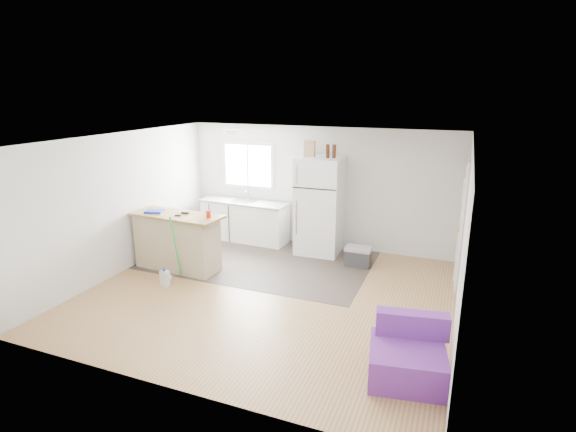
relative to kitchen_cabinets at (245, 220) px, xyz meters
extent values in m
cube|color=olive|center=(1.52, -2.20, -0.44)|extent=(5.50, 5.00, 0.01)
cube|color=white|center=(1.52, -2.20, 1.97)|extent=(5.50, 5.00, 0.01)
cube|color=silver|center=(1.52, 0.30, 0.77)|extent=(5.50, 0.01, 2.40)
cube|color=silver|center=(1.52, -4.70, 0.77)|extent=(5.50, 0.01, 2.40)
cube|color=silver|center=(-1.23, -2.20, 0.77)|extent=(0.01, 5.00, 2.40)
cube|color=silver|center=(4.27, -2.20, 0.77)|extent=(0.01, 5.00, 2.40)
cube|color=#38302A|center=(0.79, -0.95, -0.43)|extent=(4.05, 2.50, 0.00)
cube|color=white|center=(-0.03, 0.29, 1.12)|extent=(1.18, 0.04, 0.98)
cube|color=white|center=(-0.03, 0.27, 1.12)|extent=(1.05, 0.01, 0.85)
cube|color=white|center=(-0.03, 0.26, 1.12)|extent=(0.03, 0.02, 0.85)
cube|color=white|center=(4.24, -0.65, 0.58)|extent=(0.05, 0.82, 2.03)
cube|color=white|center=(4.25, -0.65, 0.59)|extent=(0.03, 0.92, 2.10)
sphere|color=gold|center=(4.19, -0.97, 0.57)|extent=(0.07, 0.07, 0.07)
cylinder|color=white|center=(0.32, -1.00, 1.93)|extent=(0.30, 0.30, 0.07)
cube|color=white|center=(0.00, 0.00, -0.03)|extent=(1.87, 0.65, 0.81)
cube|color=gray|center=(0.00, 0.00, 0.40)|extent=(1.93, 0.69, 0.04)
cube|color=silver|center=(0.00, -0.03, 0.40)|extent=(0.53, 0.41, 0.06)
cube|color=tan|center=(-0.39, -1.85, 0.05)|extent=(1.52, 0.62, 0.96)
cube|color=#9E7843|center=(-0.36, -1.85, 0.55)|extent=(1.68, 0.72, 0.04)
cube|color=white|center=(1.68, -0.11, 0.50)|extent=(0.85, 0.79, 1.87)
cube|color=black|center=(1.68, -0.50, 0.92)|extent=(0.83, 0.03, 0.02)
cube|color=silver|center=(1.35, -0.50, 1.16)|extent=(0.03, 0.02, 0.34)
cube|color=silver|center=(1.35, -0.50, 0.34)|extent=(0.03, 0.02, 0.66)
cube|color=#2F2F32|center=(2.56, -0.54, -0.28)|extent=(0.45, 0.30, 0.30)
cube|color=gray|center=(2.56, -0.54, -0.11)|extent=(0.47, 0.32, 0.06)
cube|color=purple|center=(3.81, -3.60, -0.24)|extent=(0.93, 0.89, 0.38)
cube|color=purple|center=(3.81, -3.31, 0.09)|extent=(0.83, 0.32, 0.29)
cube|color=silver|center=(-0.17, -2.55, -0.30)|extent=(0.14, 0.10, 0.25)
cylinder|color=#1847A9|center=(-0.17, -2.55, -0.15)|extent=(0.05, 0.05, 0.05)
cylinder|color=green|center=(-0.12, -2.27, 0.16)|extent=(0.10, 0.30, 1.12)
sphere|color=beige|center=(-0.23, -2.38, -0.38)|extent=(0.13, 0.13, 0.13)
cylinder|color=red|center=(0.26, -1.82, 0.64)|extent=(0.11, 0.11, 0.12)
cube|color=#1233AC|center=(-0.80, -1.89, 0.59)|extent=(0.35, 0.29, 0.04)
cube|color=black|center=(-0.24, -1.77, 0.59)|extent=(0.14, 0.06, 0.03)
cube|color=black|center=(-0.27, -1.95, 0.59)|extent=(0.11, 0.06, 0.03)
cube|color=tan|center=(1.47, -0.15, 1.59)|extent=(0.20, 0.11, 0.30)
cylinder|color=#3A1A0A|center=(1.82, -0.16, 1.57)|extent=(0.09, 0.09, 0.25)
cylinder|color=#3A1A0A|center=(1.94, -0.13, 1.57)|extent=(0.07, 0.07, 0.25)
camera|label=1|loc=(4.18, -8.08, 2.67)|focal=28.00mm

